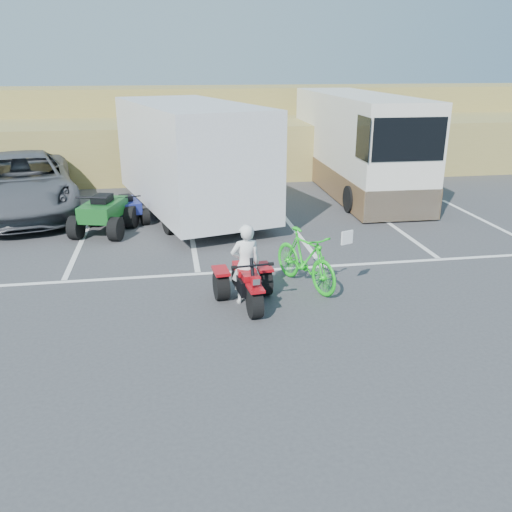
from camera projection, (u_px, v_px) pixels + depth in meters
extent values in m
plane|color=#3A3A3C|center=(207.00, 326.00, 9.05)|extent=(100.00, 100.00, 0.00)
cube|color=white|center=(81.00, 242.00, 13.28)|extent=(0.12, 5.00, 0.01)
cube|color=white|center=(192.00, 236.00, 13.69)|extent=(0.12, 5.00, 0.01)
cube|color=white|center=(296.00, 231.00, 14.10)|extent=(0.12, 5.00, 0.01)
cube|color=white|center=(394.00, 227.00, 14.51)|extent=(0.12, 5.00, 0.01)
cube|color=white|center=(487.00, 222.00, 14.92)|extent=(0.12, 5.00, 0.01)
cube|color=white|center=(198.00, 274.00, 11.27)|extent=(28.00, 0.12, 0.01)
cube|color=olive|center=(179.00, 145.00, 21.71)|extent=(40.00, 6.00, 2.00)
cube|color=olive|center=(176.00, 112.00, 24.62)|extent=(40.00, 4.00, 2.20)
imported|color=white|center=(246.00, 264.00, 9.71)|extent=(0.57, 0.41, 1.49)
imported|color=#14BF19|center=(305.00, 259.00, 10.49)|extent=(1.21, 1.94, 1.13)
imported|color=#4C4E54|center=(22.00, 184.00, 15.58)|extent=(4.12, 6.61, 1.70)
cube|color=silver|center=(190.00, 154.00, 15.24)|extent=(4.32, 7.15, 2.78)
cylinder|color=black|center=(192.00, 200.00, 15.69)|extent=(2.57, 1.39, 0.78)
cube|color=silver|center=(355.00, 142.00, 18.35)|extent=(2.31, 8.73, 3.13)
cube|color=brown|center=(353.00, 175.00, 18.73)|extent=(2.36, 8.73, 0.87)
cube|color=black|center=(409.00, 140.00, 14.07)|extent=(2.00, 0.05, 1.13)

